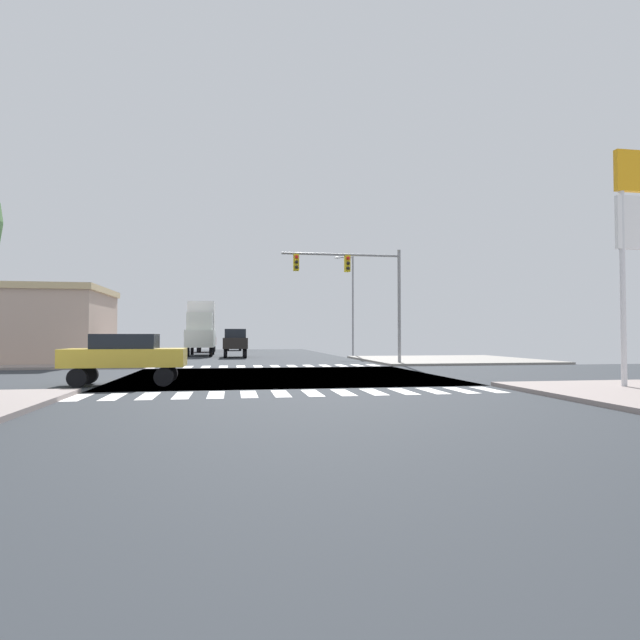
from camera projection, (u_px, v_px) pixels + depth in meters
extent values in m
cube|color=#2D3136|center=(283.00, 376.00, 23.73)|extent=(14.00, 90.00, 0.05)
cube|color=#2D3136|center=(283.00, 376.00, 23.73)|extent=(90.00, 12.00, 0.05)
cube|color=gray|center=(447.00, 360.00, 37.72)|extent=(12.00, 12.00, 0.14)
cube|color=gray|center=(61.00, 363.00, 33.40)|extent=(12.00, 12.00, 0.14)
cube|color=white|center=(78.00, 397.00, 15.42)|extent=(0.50, 2.00, 0.01)
cube|color=white|center=(113.00, 397.00, 15.58)|extent=(0.50, 2.00, 0.01)
cube|color=white|center=(148.00, 396.00, 15.75)|extent=(0.50, 2.00, 0.01)
cube|color=white|center=(182.00, 395.00, 15.92)|extent=(0.50, 2.00, 0.01)
cube|color=white|center=(216.00, 395.00, 16.08)|extent=(0.50, 2.00, 0.01)
cube|color=white|center=(249.00, 394.00, 16.25)|extent=(0.50, 2.00, 0.01)
cube|color=white|center=(281.00, 394.00, 16.41)|extent=(0.50, 2.00, 0.01)
cube|color=white|center=(312.00, 393.00, 16.58)|extent=(0.50, 2.00, 0.01)
cube|color=white|center=(343.00, 392.00, 16.75)|extent=(0.50, 2.00, 0.01)
cube|color=white|center=(374.00, 392.00, 16.91)|extent=(0.50, 2.00, 0.01)
cube|color=white|center=(403.00, 391.00, 17.08)|extent=(0.50, 2.00, 0.01)
cube|color=white|center=(432.00, 391.00, 17.24)|extent=(0.50, 2.00, 0.01)
cube|color=white|center=(461.00, 390.00, 17.41)|extent=(0.50, 2.00, 0.01)
cube|color=white|center=(489.00, 390.00, 17.58)|extent=(0.50, 2.00, 0.01)
cube|color=white|center=(152.00, 367.00, 29.81)|extent=(0.50, 2.00, 0.01)
cube|color=white|center=(170.00, 367.00, 29.97)|extent=(0.50, 2.00, 0.01)
cube|color=white|center=(188.00, 367.00, 30.14)|extent=(0.50, 2.00, 0.01)
cube|color=white|center=(206.00, 367.00, 30.31)|extent=(0.50, 2.00, 0.01)
cube|color=white|center=(223.00, 367.00, 30.47)|extent=(0.50, 2.00, 0.01)
cube|color=white|center=(241.00, 366.00, 30.64)|extent=(0.50, 2.00, 0.01)
cube|color=white|center=(258.00, 366.00, 30.80)|extent=(0.50, 2.00, 0.01)
cube|color=white|center=(275.00, 366.00, 30.97)|extent=(0.50, 2.00, 0.01)
cube|color=white|center=(292.00, 366.00, 31.14)|extent=(0.50, 2.00, 0.01)
cube|color=white|center=(308.00, 366.00, 31.30)|extent=(0.50, 2.00, 0.01)
cube|color=white|center=(325.00, 366.00, 31.47)|extent=(0.50, 2.00, 0.01)
cube|color=white|center=(341.00, 365.00, 31.64)|extent=(0.50, 2.00, 0.01)
cube|color=white|center=(357.00, 365.00, 31.80)|extent=(0.50, 2.00, 0.01)
cube|color=white|center=(373.00, 365.00, 31.97)|extent=(0.50, 2.00, 0.01)
cylinder|color=gray|center=(399.00, 307.00, 32.68)|extent=(0.20, 0.20, 7.18)
cylinder|color=gray|center=(341.00, 255.00, 32.16)|extent=(7.37, 0.14, 0.14)
cube|color=yellow|center=(347.00, 264.00, 32.20)|extent=(0.32, 0.40, 1.00)
sphere|color=red|center=(348.00, 258.00, 31.97)|extent=(0.22, 0.22, 0.22)
sphere|color=black|center=(348.00, 263.00, 31.96)|extent=(0.22, 0.22, 0.22)
sphere|color=black|center=(348.00, 268.00, 31.95)|extent=(0.22, 0.22, 0.22)
cube|color=yellow|center=(296.00, 263.00, 31.68)|extent=(0.32, 0.40, 1.00)
sphere|color=red|center=(297.00, 257.00, 31.45)|extent=(0.22, 0.22, 0.22)
sphere|color=black|center=(297.00, 262.00, 31.44)|extent=(0.22, 0.22, 0.22)
sphere|color=black|center=(297.00, 267.00, 31.43)|extent=(0.22, 0.22, 0.22)
cylinder|color=silver|center=(622.00, 269.00, 17.49)|extent=(0.18, 0.18, 8.07)
cube|color=orange|center=(637.00, 171.00, 17.69)|extent=(1.60, 0.20, 1.40)
cube|color=white|center=(637.00, 223.00, 17.64)|extent=(1.60, 0.16, 1.80)
cylinder|color=gray|center=(353.00, 306.00, 46.59)|extent=(0.16, 0.16, 8.86)
cylinder|color=gray|center=(345.00, 257.00, 46.59)|extent=(1.40, 0.10, 0.10)
ellipsoid|color=silver|center=(337.00, 258.00, 46.48)|extent=(0.60, 0.32, 0.20)
cube|color=black|center=(119.00, 351.00, 31.88)|extent=(0.24, 2.20, 1.80)
cylinder|color=black|center=(211.00, 352.00, 44.80)|extent=(0.26, 0.80, 0.80)
cylinder|color=black|center=(188.00, 352.00, 44.48)|extent=(0.26, 0.80, 0.80)
cylinder|color=black|center=(213.00, 350.00, 49.62)|extent=(0.26, 0.80, 0.80)
cylinder|color=black|center=(192.00, 350.00, 49.30)|extent=(0.26, 0.80, 0.80)
cube|color=silver|center=(201.00, 338.00, 47.08)|extent=(2.40, 7.20, 1.49)
cube|color=white|center=(202.00, 316.00, 48.21)|extent=(2.30, 4.18, 2.56)
cube|color=silver|center=(200.00, 321.00, 45.00)|extent=(2.11, 2.02, 1.49)
cylinder|color=black|center=(240.00, 348.00, 62.05)|extent=(0.26, 0.68, 0.68)
cylinder|color=black|center=(228.00, 348.00, 61.81)|extent=(0.26, 0.68, 0.68)
cylinder|color=black|center=(240.00, 347.00, 64.93)|extent=(0.26, 0.68, 0.68)
cylinder|color=black|center=(228.00, 347.00, 64.69)|extent=(0.26, 0.68, 0.68)
cube|color=#575D5B|center=(234.00, 342.00, 63.39)|extent=(1.80, 4.30, 0.66)
cube|color=black|center=(234.00, 337.00, 63.41)|extent=(1.55, 2.24, 0.54)
cylinder|color=black|center=(245.00, 353.00, 41.94)|extent=(0.26, 0.74, 0.74)
cylinder|color=black|center=(225.00, 354.00, 41.68)|extent=(0.26, 0.74, 0.74)
cylinder|color=black|center=(244.00, 352.00, 45.02)|extent=(0.26, 0.74, 0.74)
cylinder|color=black|center=(226.00, 352.00, 44.76)|extent=(0.26, 0.74, 0.74)
cube|color=black|center=(235.00, 343.00, 43.37)|extent=(1.96, 4.60, 0.88)
cube|color=black|center=(235.00, 333.00, 43.40)|extent=(1.69, 3.22, 0.72)
cylinder|color=black|center=(213.00, 349.00, 55.56)|extent=(0.26, 0.74, 0.74)
cylinder|color=black|center=(198.00, 349.00, 55.30)|extent=(0.26, 0.74, 0.74)
cylinder|color=black|center=(214.00, 348.00, 58.65)|extent=(0.26, 0.74, 0.74)
cylinder|color=black|center=(200.00, 348.00, 58.38)|extent=(0.26, 0.74, 0.74)
cube|color=maroon|center=(206.00, 341.00, 57.00)|extent=(1.96, 4.60, 0.88)
cube|color=black|center=(206.00, 334.00, 57.02)|extent=(1.69, 3.22, 0.72)
cylinder|color=black|center=(77.00, 378.00, 18.32)|extent=(0.68, 0.26, 0.68)
cylinder|color=black|center=(88.00, 375.00, 19.74)|extent=(0.68, 0.26, 0.68)
cylinder|color=black|center=(164.00, 377.00, 18.81)|extent=(0.68, 0.26, 0.68)
cylinder|color=black|center=(169.00, 374.00, 20.23)|extent=(0.68, 0.26, 0.68)
cube|color=gold|center=(125.00, 358.00, 19.29)|extent=(4.30, 1.80, 0.66)
cube|color=black|center=(126.00, 341.00, 19.31)|extent=(2.24, 1.55, 0.54)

